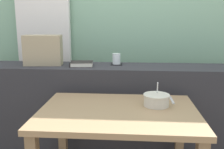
% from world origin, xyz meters
% --- Properties ---
extents(outdoor_backdrop, '(4.80, 0.08, 2.80)m').
position_xyz_m(outdoor_backdrop, '(0.00, 1.15, 1.40)').
color(outdoor_backdrop, '#84B293').
rests_on(outdoor_backdrop, ground).
extents(curtain_left_panel, '(0.56, 0.06, 2.50)m').
position_xyz_m(curtain_left_panel, '(-0.81, 1.05, 1.25)').
color(curtain_left_panel, white).
rests_on(curtain_left_panel, ground).
extents(dark_console_ledge, '(2.80, 0.39, 0.86)m').
position_xyz_m(dark_console_ledge, '(0.00, 0.55, 0.43)').
color(dark_console_ledge, '#2D2D33').
rests_on(dark_console_ledge, ground).
extents(breakfast_table, '(1.01, 0.71, 0.68)m').
position_xyz_m(breakfast_table, '(0.04, -0.06, 0.57)').
color(breakfast_table, '#826849').
rests_on(breakfast_table, ground).
extents(coaster_square, '(0.10, 0.10, 0.00)m').
position_xyz_m(coaster_square, '(-0.02, 0.62, 0.86)').
color(coaster_square, black).
rests_on(coaster_square, dark_console_ledge).
extents(juice_glass, '(0.07, 0.07, 0.09)m').
position_xyz_m(juice_glass, '(-0.02, 0.62, 0.91)').
color(juice_glass, white).
rests_on(juice_glass, coaster_square).
extents(closed_book, '(0.20, 0.17, 0.04)m').
position_xyz_m(closed_book, '(-0.31, 0.52, 0.88)').
color(closed_book, black).
rests_on(closed_book, dark_console_ledge).
extents(throw_pillow, '(0.33, 0.17, 0.26)m').
position_xyz_m(throw_pillow, '(-0.65, 0.55, 0.99)').
color(throw_pillow, tan).
rests_on(throw_pillow, dark_console_ledge).
extents(soup_bowl, '(0.18, 0.18, 0.17)m').
position_xyz_m(soup_bowl, '(0.29, 0.04, 0.72)').
color(soup_bowl, beige).
rests_on(soup_bowl, breakfast_table).
extents(fork_utensil, '(0.02, 0.17, 0.01)m').
position_xyz_m(fork_utensil, '(0.41, 0.16, 0.69)').
color(fork_utensil, silver).
rests_on(fork_utensil, breakfast_table).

